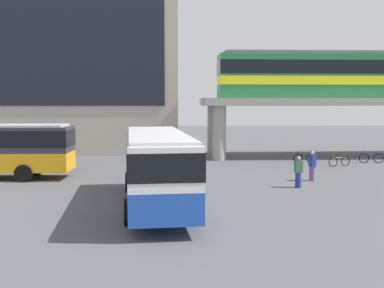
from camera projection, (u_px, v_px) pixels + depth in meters
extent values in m
plane|color=#515156|center=(156.00, 170.00, 32.06)|extent=(120.00, 120.00, 0.00)
cube|color=#B2A899|center=(58.00, 67.00, 45.02)|extent=(22.35, 11.14, 15.72)
cube|color=black|center=(42.00, 52.00, 39.36)|extent=(20.12, 0.10, 8.80)
cube|color=#9E9B93|center=(360.00, 102.00, 40.12)|extent=(26.63, 6.32, 0.60)
cylinder|color=#9E9B93|center=(219.00, 133.00, 37.43)|extent=(1.10, 1.10, 4.26)
cylinder|color=#9E9B93|center=(214.00, 130.00, 42.13)|extent=(1.10, 1.10, 4.26)
cube|color=#26723F|center=(352.00, 77.00, 39.90)|extent=(22.43, 2.90, 3.60)
cube|color=yellow|center=(352.00, 81.00, 39.94)|extent=(22.49, 2.96, 0.70)
cube|color=black|center=(353.00, 68.00, 39.84)|extent=(22.49, 2.96, 1.10)
cube|color=slate|center=(353.00, 53.00, 39.74)|extent=(21.53, 2.61, 0.24)
cube|color=#1E4CB2|center=(157.00, 183.00, 20.77)|extent=(3.43, 11.17, 1.10)
cube|color=silver|center=(157.00, 153.00, 20.65)|extent=(3.43, 11.17, 1.50)
cube|color=black|center=(157.00, 151.00, 20.65)|extent=(3.48, 11.22, 0.96)
cube|color=silver|center=(156.00, 134.00, 20.58)|extent=(3.26, 10.62, 0.12)
cylinder|color=black|center=(128.00, 182.00, 24.13)|extent=(0.36, 1.02, 1.00)
cylinder|color=black|center=(177.00, 181.00, 24.46)|extent=(0.36, 1.02, 1.00)
cylinder|color=black|center=(128.00, 212.00, 17.61)|extent=(0.36, 1.02, 1.00)
cylinder|color=black|center=(195.00, 210.00, 17.94)|extent=(0.36, 1.02, 1.00)
cylinder|color=black|center=(24.00, 173.00, 27.15)|extent=(1.00, 0.30, 1.00)
cylinder|color=black|center=(36.00, 167.00, 29.64)|extent=(1.00, 0.30, 1.00)
torus|color=black|center=(379.00, 158.00, 35.73)|extent=(0.74, 0.21, 0.74)
torus|color=black|center=(364.00, 158.00, 35.90)|extent=(0.74, 0.21, 0.74)
cylinder|color=#1E3FA5|center=(371.00, 155.00, 35.79)|extent=(1.04, 0.26, 0.05)
cylinder|color=#1E3FA5|center=(364.00, 154.00, 35.87)|extent=(0.04, 0.04, 0.55)
cylinder|color=#1E3FA5|center=(379.00, 154.00, 35.70)|extent=(0.04, 0.04, 0.65)
torus|color=black|center=(311.00, 158.00, 35.86)|extent=(0.74, 0.16, 0.74)
torus|color=black|center=(298.00, 158.00, 35.67)|extent=(0.74, 0.16, 0.74)
cylinder|color=black|center=(304.00, 155.00, 35.74)|extent=(1.05, 0.19, 0.05)
cylinder|color=black|center=(298.00, 154.00, 35.65)|extent=(0.04, 0.04, 0.55)
cylinder|color=black|center=(311.00, 154.00, 35.83)|extent=(0.04, 0.04, 0.65)
torus|color=black|center=(345.00, 161.00, 34.07)|extent=(0.72, 0.29, 0.74)
torus|color=black|center=(333.00, 162.00, 33.70)|extent=(0.72, 0.29, 0.74)
cylinder|color=#996626|center=(339.00, 158.00, 33.86)|extent=(1.01, 0.38, 0.05)
cylinder|color=#996626|center=(333.00, 158.00, 33.67)|extent=(0.04, 0.04, 0.55)
cylinder|color=#996626|center=(346.00, 156.00, 34.04)|extent=(0.04, 0.04, 0.65)
cylinder|color=navy|center=(298.00, 180.00, 25.41)|extent=(0.32, 0.32, 0.81)
cube|color=#33663F|center=(298.00, 166.00, 25.35)|extent=(0.43, 0.30, 0.64)
sphere|color=tan|center=(299.00, 158.00, 25.31)|extent=(0.22, 0.22, 0.22)
cylinder|color=#724C8C|center=(312.00, 174.00, 27.61)|extent=(0.32, 0.32, 0.84)
cube|color=navy|center=(312.00, 161.00, 27.54)|extent=(0.38, 0.46, 0.66)
sphere|color=tan|center=(312.00, 153.00, 27.51)|extent=(0.23, 0.23, 0.23)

